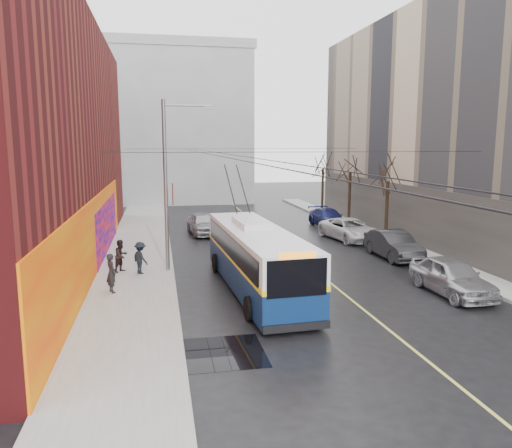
{
  "coord_description": "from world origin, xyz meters",
  "views": [
    {
      "loc": [
        -6.67,
        -16.22,
        6.77
      ],
      "look_at": [
        -1.59,
        9.65,
        2.52
      ],
      "focal_mm": 35.0,
      "sensor_mm": 36.0,
      "label": 1
    }
  ],
  "objects_px": {
    "trolleybus": "(256,258)",
    "tree_near": "(388,170)",
    "streetlight_pole": "(169,181)",
    "tree_far": "(323,161)",
    "pedestrian_b": "(121,256)",
    "pedestrian_c": "(140,258)",
    "following_car": "(203,223)",
    "parked_car_a": "(452,276)",
    "tree_mid": "(350,162)",
    "parked_car_b": "(394,245)",
    "pedestrian_a": "(111,273)",
    "parked_car_d": "(328,218)",
    "parked_car_c": "(349,229)"
  },
  "relations": [
    {
      "from": "trolleybus",
      "to": "tree_near",
      "type": "bearing_deg",
      "value": 38.69
    },
    {
      "from": "streetlight_pole",
      "to": "tree_far",
      "type": "relative_size",
      "value": 1.37
    },
    {
      "from": "pedestrian_b",
      "to": "pedestrian_c",
      "type": "distance_m",
      "value": 1.16
    },
    {
      "from": "following_car",
      "to": "pedestrian_b",
      "type": "xyz_separation_m",
      "value": [
        -5.23,
        -10.95,
        0.17
      ]
    },
    {
      "from": "parked_car_a",
      "to": "pedestrian_b",
      "type": "relative_size",
      "value": 2.88
    },
    {
      "from": "parked_car_a",
      "to": "pedestrian_b",
      "type": "distance_m",
      "value": 16.3
    },
    {
      "from": "tree_mid",
      "to": "parked_car_b",
      "type": "bearing_deg",
      "value": -99.31
    },
    {
      "from": "parked_car_a",
      "to": "pedestrian_a",
      "type": "height_order",
      "value": "pedestrian_a"
    },
    {
      "from": "tree_mid",
      "to": "tree_far",
      "type": "xyz_separation_m",
      "value": [
        0.0,
        7.0,
        -0.11
      ]
    },
    {
      "from": "parked_car_a",
      "to": "tree_far",
      "type": "bearing_deg",
      "value": 83.03
    },
    {
      "from": "pedestrian_b",
      "to": "tree_mid",
      "type": "bearing_deg",
      "value": -13.74
    },
    {
      "from": "parked_car_d",
      "to": "pedestrian_b",
      "type": "xyz_separation_m",
      "value": [
        -15.69,
        -12.46,
        0.26
      ]
    },
    {
      "from": "pedestrian_a",
      "to": "tree_near",
      "type": "bearing_deg",
      "value": -86.05
    },
    {
      "from": "parked_car_d",
      "to": "pedestrian_a",
      "type": "xyz_separation_m",
      "value": [
        -15.86,
        -16.2,
        0.3
      ]
    },
    {
      "from": "tree_far",
      "to": "following_car",
      "type": "bearing_deg",
      "value": -144.18
    },
    {
      "from": "pedestrian_a",
      "to": "pedestrian_b",
      "type": "relative_size",
      "value": 1.05
    },
    {
      "from": "parked_car_a",
      "to": "parked_car_b",
      "type": "bearing_deg",
      "value": 83.17
    },
    {
      "from": "tree_mid",
      "to": "parked_car_d",
      "type": "bearing_deg",
      "value": -166.53
    },
    {
      "from": "tree_near",
      "to": "parked_car_d",
      "type": "height_order",
      "value": "tree_near"
    },
    {
      "from": "trolleybus",
      "to": "following_car",
      "type": "height_order",
      "value": "trolleybus"
    },
    {
      "from": "streetlight_pole",
      "to": "tree_far",
      "type": "xyz_separation_m",
      "value": [
        15.14,
        20.0,
        0.3
      ]
    },
    {
      "from": "following_car",
      "to": "parked_car_c",
      "type": "bearing_deg",
      "value": -28.38
    },
    {
      "from": "trolleybus",
      "to": "following_car",
      "type": "relative_size",
      "value": 2.47
    },
    {
      "from": "streetlight_pole",
      "to": "tree_near",
      "type": "distance_m",
      "value": 16.28
    },
    {
      "from": "tree_near",
      "to": "following_car",
      "type": "distance_m",
      "value": 14.05
    },
    {
      "from": "parked_car_b",
      "to": "pedestrian_b",
      "type": "relative_size",
      "value": 2.92
    },
    {
      "from": "parked_car_b",
      "to": "tree_far",
      "type": "bearing_deg",
      "value": 83.68
    },
    {
      "from": "trolleybus",
      "to": "pedestrian_c",
      "type": "xyz_separation_m",
      "value": [
        -5.38,
        3.56,
        -0.58
      ]
    },
    {
      "from": "tree_near",
      "to": "parked_car_b",
      "type": "bearing_deg",
      "value": -111.02
    },
    {
      "from": "parked_car_b",
      "to": "pedestrian_a",
      "type": "bearing_deg",
      "value": -164.62
    },
    {
      "from": "streetlight_pole",
      "to": "following_car",
      "type": "relative_size",
      "value": 1.85
    },
    {
      "from": "streetlight_pole",
      "to": "pedestrian_c",
      "type": "bearing_deg",
      "value": -160.73
    },
    {
      "from": "parked_car_b",
      "to": "following_car",
      "type": "distance_m",
      "value": 14.62
    },
    {
      "from": "parked_car_c",
      "to": "pedestrian_a",
      "type": "relative_size",
      "value": 3.05
    },
    {
      "from": "parked_car_c",
      "to": "parked_car_d",
      "type": "bearing_deg",
      "value": 76.28
    },
    {
      "from": "streetlight_pole",
      "to": "parked_car_d",
      "type": "relative_size",
      "value": 1.77
    },
    {
      "from": "trolleybus",
      "to": "parked_car_a",
      "type": "bearing_deg",
      "value": -18.19
    },
    {
      "from": "streetlight_pole",
      "to": "parked_car_c",
      "type": "relative_size",
      "value": 1.65
    },
    {
      "from": "tree_far",
      "to": "parked_car_b",
      "type": "xyz_separation_m",
      "value": [
        -2.0,
        -19.2,
        -4.33
      ]
    },
    {
      "from": "parked_car_b",
      "to": "pedestrian_b",
      "type": "xyz_separation_m",
      "value": [
        -15.69,
        -0.74,
        0.18
      ]
    },
    {
      "from": "tree_mid",
      "to": "parked_car_c",
      "type": "xyz_separation_m",
      "value": [
        -2.43,
        -6.25,
        -4.5
      ]
    },
    {
      "from": "following_car",
      "to": "pedestrian_b",
      "type": "height_order",
      "value": "pedestrian_b"
    },
    {
      "from": "tree_mid",
      "to": "following_car",
      "type": "height_order",
      "value": "tree_mid"
    },
    {
      "from": "tree_far",
      "to": "parked_car_a",
      "type": "xyz_separation_m",
      "value": [
        -2.73,
        -26.42,
        -4.31
      ]
    },
    {
      "from": "tree_mid",
      "to": "pedestrian_b",
      "type": "xyz_separation_m",
      "value": [
        -17.69,
        -12.94,
        -4.25
      ]
    },
    {
      "from": "tree_near",
      "to": "tree_far",
      "type": "xyz_separation_m",
      "value": [
        0.0,
        14.0,
        0.17
      ]
    },
    {
      "from": "parked_car_d",
      "to": "pedestrian_b",
      "type": "distance_m",
      "value": 20.04
    },
    {
      "from": "streetlight_pole",
      "to": "pedestrian_a",
      "type": "xyz_separation_m",
      "value": [
        -2.72,
        -3.68,
        -3.8
      ]
    },
    {
      "from": "following_car",
      "to": "pedestrian_b",
      "type": "bearing_deg",
      "value": -120.87
    },
    {
      "from": "parked_car_a",
      "to": "parked_car_d",
      "type": "bearing_deg",
      "value": 86.72
    }
  ]
}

